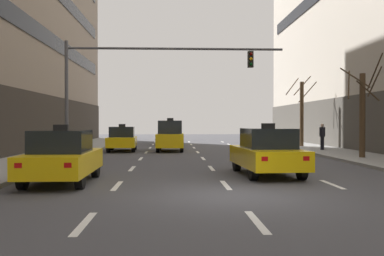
% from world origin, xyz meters
% --- Properties ---
extents(ground_plane, '(120.00, 120.00, 0.00)m').
position_xyz_m(ground_plane, '(0.00, 0.00, 0.00)').
color(ground_plane, '#424247').
extents(lane_stripe_l1_s3, '(0.16, 2.00, 0.01)m').
position_xyz_m(lane_stripe_l1_s3, '(-3.31, -3.00, 0.00)').
color(lane_stripe_l1_s3, silver).
rests_on(lane_stripe_l1_s3, ground).
extents(lane_stripe_l1_s4, '(0.16, 2.00, 0.01)m').
position_xyz_m(lane_stripe_l1_s4, '(-3.31, 2.00, 0.00)').
color(lane_stripe_l1_s4, silver).
rests_on(lane_stripe_l1_s4, ground).
extents(lane_stripe_l1_s5, '(0.16, 2.00, 0.01)m').
position_xyz_m(lane_stripe_l1_s5, '(-3.31, 7.00, 0.00)').
color(lane_stripe_l1_s5, silver).
rests_on(lane_stripe_l1_s5, ground).
extents(lane_stripe_l1_s6, '(0.16, 2.00, 0.01)m').
position_xyz_m(lane_stripe_l1_s6, '(-3.31, 12.00, 0.00)').
color(lane_stripe_l1_s6, silver).
rests_on(lane_stripe_l1_s6, ground).
extents(lane_stripe_l1_s7, '(0.16, 2.00, 0.01)m').
position_xyz_m(lane_stripe_l1_s7, '(-3.31, 17.00, 0.00)').
color(lane_stripe_l1_s7, silver).
rests_on(lane_stripe_l1_s7, ground).
extents(lane_stripe_l1_s8, '(0.16, 2.00, 0.01)m').
position_xyz_m(lane_stripe_l1_s8, '(-3.31, 22.00, 0.00)').
color(lane_stripe_l1_s8, silver).
rests_on(lane_stripe_l1_s8, ground).
extents(lane_stripe_l1_s9, '(0.16, 2.00, 0.01)m').
position_xyz_m(lane_stripe_l1_s9, '(-3.31, 27.00, 0.00)').
color(lane_stripe_l1_s9, silver).
rests_on(lane_stripe_l1_s9, ground).
extents(lane_stripe_l1_s10, '(0.16, 2.00, 0.01)m').
position_xyz_m(lane_stripe_l1_s10, '(-3.31, 32.00, 0.00)').
color(lane_stripe_l1_s10, silver).
rests_on(lane_stripe_l1_s10, ground).
extents(lane_stripe_l2_s3, '(0.16, 2.00, 0.01)m').
position_xyz_m(lane_stripe_l2_s3, '(0.00, -3.00, 0.00)').
color(lane_stripe_l2_s3, silver).
rests_on(lane_stripe_l2_s3, ground).
extents(lane_stripe_l2_s4, '(0.16, 2.00, 0.01)m').
position_xyz_m(lane_stripe_l2_s4, '(0.00, 2.00, 0.00)').
color(lane_stripe_l2_s4, silver).
rests_on(lane_stripe_l2_s4, ground).
extents(lane_stripe_l2_s5, '(0.16, 2.00, 0.01)m').
position_xyz_m(lane_stripe_l2_s5, '(0.00, 7.00, 0.00)').
color(lane_stripe_l2_s5, silver).
rests_on(lane_stripe_l2_s5, ground).
extents(lane_stripe_l2_s6, '(0.16, 2.00, 0.01)m').
position_xyz_m(lane_stripe_l2_s6, '(0.00, 12.00, 0.00)').
color(lane_stripe_l2_s6, silver).
rests_on(lane_stripe_l2_s6, ground).
extents(lane_stripe_l2_s7, '(0.16, 2.00, 0.01)m').
position_xyz_m(lane_stripe_l2_s7, '(0.00, 17.00, 0.00)').
color(lane_stripe_l2_s7, silver).
rests_on(lane_stripe_l2_s7, ground).
extents(lane_stripe_l2_s8, '(0.16, 2.00, 0.01)m').
position_xyz_m(lane_stripe_l2_s8, '(0.00, 22.00, 0.00)').
color(lane_stripe_l2_s8, silver).
rests_on(lane_stripe_l2_s8, ground).
extents(lane_stripe_l2_s9, '(0.16, 2.00, 0.01)m').
position_xyz_m(lane_stripe_l2_s9, '(0.00, 27.00, 0.00)').
color(lane_stripe_l2_s9, silver).
rests_on(lane_stripe_l2_s9, ground).
extents(lane_stripe_l2_s10, '(0.16, 2.00, 0.01)m').
position_xyz_m(lane_stripe_l2_s10, '(0.00, 32.00, 0.00)').
color(lane_stripe_l2_s10, silver).
rests_on(lane_stripe_l2_s10, ground).
extents(lane_stripe_l3_s4, '(0.16, 2.00, 0.01)m').
position_xyz_m(lane_stripe_l3_s4, '(3.31, 2.00, 0.00)').
color(lane_stripe_l3_s4, silver).
rests_on(lane_stripe_l3_s4, ground).
extents(lane_stripe_l3_s5, '(0.16, 2.00, 0.01)m').
position_xyz_m(lane_stripe_l3_s5, '(3.31, 7.00, 0.00)').
color(lane_stripe_l3_s5, silver).
rests_on(lane_stripe_l3_s5, ground).
extents(lane_stripe_l3_s6, '(0.16, 2.00, 0.01)m').
position_xyz_m(lane_stripe_l3_s6, '(3.31, 12.00, 0.00)').
color(lane_stripe_l3_s6, silver).
rests_on(lane_stripe_l3_s6, ground).
extents(lane_stripe_l3_s7, '(0.16, 2.00, 0.01)m').
position_xyz_m(lane_stripe_l3_s7, '(3.31, 17.00, 0.00)').
color(lane_stripe_l3_s7, silver).
rests_on(lane_stripe_l3_s7, ground).
extents(lane_stripe_l3_s8, '(0.16, 2.00, 0.01)m').
position_xyz_m(lane_stripe_l3_s8, '(3.31, 22.00, 0.00)').
color(lane_stripe_l3_s8, silver).
rests_on(lane_stripe_l3_s8, ground).
extents(lane_stripe_l3_s9, '(0.16, 2.00, 0.01)m').
position_xyz_m(lane_stripe_l3_s9, '(3.31, 27.00, 0.00)').
color(lane_stripe_l3_s9, silver).
rests_on(lane_stripe_l3_s9, ground).
extents(lane_stripe_l3_s10, '(0.16, 2.00, 0.01)m').
position_xyz_m(lane_stripe_l3_s10, '(3.31, 32.00, 0.00)').
color(lane_stripe_l3_s10, silver).
rests_on(lane_stripe_l3_s10, ground).
extents(taxi_driving_0, '(2.12, 4.63, 1.89)m').
position_xyz_m(taxi_driving_0, '(1.79, 4.40, 0.84)').
color(taxi_driving_0, black).
rests_on(taxi_driving_0, ground).
extents(taxi_driving_1, '(2.02, 4.43, 1.81)m').
position_xyz_m(taxi_driving_1, '(-4.98, 18.22, 0.81)').
color(taxi_driving_1, black).
rests_on(taxi_driving_1, ground).
extents(taxi_driving_2, '(1.84, 4.24, 2.21)m').
position_xyz_m(taxi_driving_2, '(-1.77, 18.09, 1.02)').
color(taxi_driving_2, black).
rests_on(taxi_driving_2, ground).
extents(taxi_driving_3, '(1.91, 4.48, 1.85)m').
position_xyz_m(taxi_driving_3, '(-5.11, 2.66, 0.83)').
color(taxi_driving_3, black).
rests_on(taxi_driving_3, ground).
extents(taxi_driving_4, '(2.00, 4.39, 1.80)m').
position_xyz_m(taxi_driving_4, '(-1.61, 26.61, 0.80)').
color(taxi_driving_4, black).
rests_on(taxi_driving_4, ground).
extents(traffic_signal_0, '(11.18, 0.35, 5.94)m').
position_xyz_m(traffic_signal_0, '(-3.34, 11.32, 4.44)').
color(traffic_signal_0, '#4C4C51').
rests_on(traffic_signal_0, sidewalk_left).
extents(street_tree_0, '(2.35, 1.36, 5.30)m').
position_xyz_m(street_tree_0, '(8.06, 21.35, 2.69)').
color(street_tree_0, '#4C3823').
rests_on(street_tree_0, sidewalk_right).
extents(street_tree_2, '(1.94, 2.05, 5.25)m').
position_xyz_m(street_tree_2, '(8.06, 10.70, 2.48)').
color(street_tree_2, '#4C3823').
rests_on(street_tree_2, sidewalk_right).
extents(pedestrian_0, '(0.46, 0.35, 1.70)m').
position_xyz_m(pedestrian_0, '(8.08, 16.81, 1.13)').
color(pedestrian_0, black).
rests_on(pedestrian_0, sidewalk_right).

